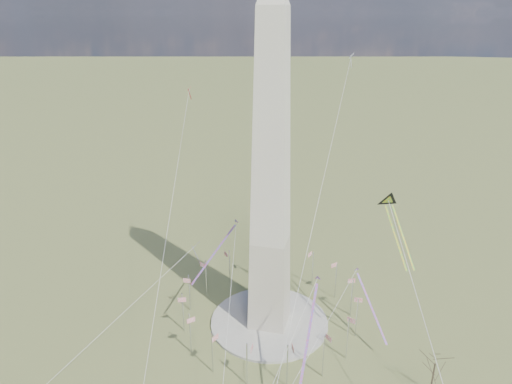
# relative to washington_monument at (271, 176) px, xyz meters

# --- Properties ---
(ground) EXTENTS (2000.00, 2000.00, 0.00)m
(ground) POSITION_rel_washington_monument_xyz_m (0.00, 0.00, -47.95)
(ground) COLOR #495229
(ground) RESTS_ON ground
(plaza) EXTENTS (36.00, 36.00, 0.80)m
(plaza) POSITION_rel_washington_monument_xyz_m (0.00, 0.00, -47.55)
(plaza) COLOR #9D9B8F
(plaza) RESTS_ON ground
(washington_monument) EXTENTS (15.56, 15.56, 100.00)m
(washington_monument) POSITION_rel_washington_monument_xyz_m (0.00, 0.00, 0.00)
(washington_monument) COLOR beige
(washington_monument) RESTS_ON plaza
(flagpole_ring) EXTENTS (54.40, 54.40, 13.00)m
(flagpole_ring) POSITION_rel_washington_monument_xyz_m (-0.00, -0.00, -40.68)
(flagpole_ring) COLOR silver
(flagpole_ring) RESTS_ON ground
(tree_near) EXTENTS (7.67, 7.67, 13.42)m
(tree_near) POSITION_rel_washington_monument_xyz_m (45.47, -17.03, -38.38)
(tree_near) COLOR #443329
(tree_near) RESTS_ON ground
(kite_delta_black) EXTENTS (11.15, 18.45, 15.18)m
(kite_delta_black) POSITION_rel_washington_monument_xyz_m (31.78, 4.87, -7.08)
(kite_delta_black) COLOR black
(kite_delta_black) RESTS_ON ground
(kite_diamond_purple) EXTENTS (2.27, 3.39, 10.09)m
(kite_diamond_purple) POSITION_rel_washington_monument_xyz_m (-27.10, 10.32, -30.86)
(kite_diamond_purple) COLOR #3A1D83
(kite_diamond_purple) RESTS_ON ground
(kite_streamer_left) EXTENTS (2.29, 24.35, 16.72)m
(kite_streamer_left) POSITION_rel_washington_monument_xyz_m (15.23, -22.47, -26.29)
(kite_streamer_left) COLOR red
(kite_streamer_left) RESTS_ON ground
(kite_streamer_mid) EXTENTS (9.44, 18.30, 13.50)m
(kite_streamer_mid) POSITION_rel_washington_monument_xyz_m (-14.44, -1.45, -21.69)
(kite_streamer_mid) COLOR red
(kite_streamer_mid) RESTS_ON ground
(kite_streamer_right) EXTENTS (11.09, 17.61, 13.57)m
(kite_streamer_right) POSITION_rel_washington_monument_xyz_m (28.31, 3.39, -35.63)
(kite_streamer_right) COLOR red
(kite_streamer_right) RESTS_ON ground
(kite_small_red) EXTENTS (1.18, 2.00, 4.77)m
(kite_small_red) POSITION_rel_washington_monument_xyz_m (-38.39, 38.93, 15.79)
(kite_small_red) COLOR red
(kite_small_red) RESTS_ON ground
(kite_small_white) EXTENTS (1.21, 2.02, 4.74)m
(kite_small_white) POSITION_rel_washington_monument_xyz_m (16.85, 43.77, 27.71)
(kite_small_white) COLOR white
(kite_small_white) RESTS_ON ground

